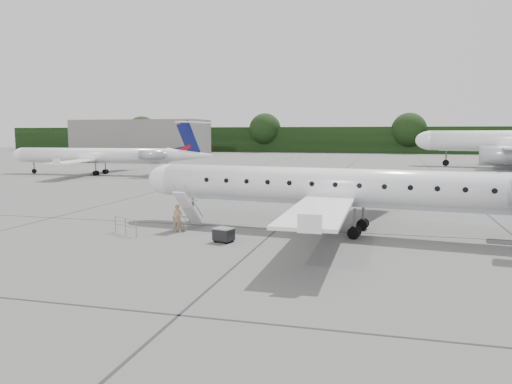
% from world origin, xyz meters
% --- Properties ---
extents(ground, '(320.00, 320.00, 0.00)m').
position_xyz_m(ground, '(0.00, 0.00, 0.00)').
color(ground, '#626260').
rests_on(ground, ground).
extents(treeline, '(260.00, 4.00, 8.00)m').
position_xyz_m(treeline, '(0.00, 130.00, 4.00)').
color(treeline, black).
rests_on(treeline, ground).
extents(terminal_building, '(40.00, 14.00, 10.00)m').
position_xyz_m(terminal_building, '(-70.00, 110.00, 5.00)').
color(terminal_building, slate).
rests_on(terminal_building, ground).
extents(main_regional_jet, '(33.20, 25.74, 7.87)m').
position_xyz_m(main_regional_jet, '(-0.76, 3.51, 3.94)').
color(main_regional_jet, white).
rests_on(main_regional_jet, ground).
extents(airstair, '(1.14, 2.45, 2.47)m').
position_xyz_m(airstair, '(-10.35, 2.36, 1.23)').
color(airstair, white).
rests_on(airstair, ground).
extents(passenger, '(0.69, 0.52, 1.72)m').
position_xyz_m(passenger, '(-10.51, 1.04, 0.86)').
color(passenger, '#92744F').
rests_on(passenger, ground).
extents(safety_railing, '(1.98, 1.10, 1.00)m').
position_xyz_m(safety_railing, '(-13.22, -0.48, 0.50)').
color(safety_railing, gray).
rests_on(safety_railing, ground).
extents(baggage_cart, '(1.21, 1.09, 0.87)m').
position_xyz_m(baggage_cart, '(-6.87, -0.96, 0.44)').
color(baggage_cart, black).
rests_on(baggage_cart, ground).
extents(bg_regional_left, '(30.70, 22.84, 7.77)m').
position_xyz_m(bg_regional_left, '(-39.87, 37.88, 3.89)').
color(bg_regional_left, white).
rests_on(bg_regional_left, ground).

